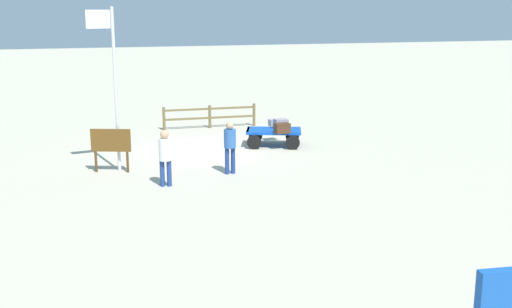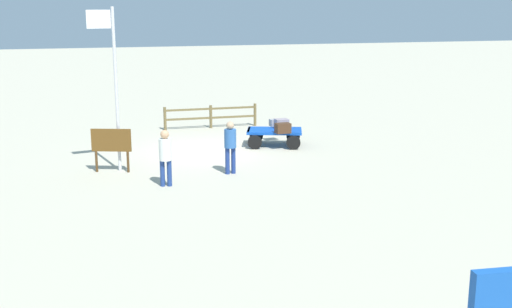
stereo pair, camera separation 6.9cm
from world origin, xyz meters
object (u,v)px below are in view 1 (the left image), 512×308
Objects in this scene: luggage_cart at (273,134)px; signboard at (111,143)px; suitcase_tan at (281,124)px; worker_lead at (165,153)px; worker_trailing at (230,143)px; suitcase_grey at (282,128)px; suitcase_maroon at (276,122)px; flagpole at (112,77)px.

signboard reaches higher than luggage_cart.
suitcase_tan is 0.29× the size of worker_lead.
worker_trailing reaches higher than signboard.
suitcase_grey is 1.13× the size of suitcase_tan.
suitcase_grey is 0.33× the size of worker_lead.
suitcase_tan is at bearing 88.82° from suitcase_maroon.
worker_lead is at bearing 123.88° from signboard.
worker_lead is 3.24m from flagpole.
worker_trailing reaches higher than suitcase_maroon.
suitcase_grey is 6.41m from signboard.
worker_trailing is at bearing -158.24° from worker_lead.
suitcase_tan is 4.64m from worker_trailing.
suitcase_grey is at bearing 99.09° from luggage_cart.
suitcase_tan reaches higher than suitcase_grey.
worker_lead reaches higher than suitcase_grey.
signboard is (6.10, 2.30, 0.47)m from luggage_cart.
worker_lead is (4.70, 4.38, 0.52)m from luggage_cart.
luggage_cart is 4.06× the size of suitcase_maroon.
signboard is at bearing 20.64° from luggage_cart.
suitcase_maroon is 0.41× the size of signboard.
flagpole reaches higher than luggage_cart.
suitcase_tan is (0.01, 0.64, 0.06)m from suitcase_maroon.
suitcase_grey is 0.11× the size of flagpole.
suitcase_maroon is at bearing -99.19° from suitcase_grey.
flagpole is at bearing -21.88° from worker_trailing.
suitcase_tan is 7.02m from flagpole.
suitcase_tan is at bearing -128.50° from worker_trailing.
suitcase_maroon reaches higher than luggage_cart.
luggage_cart is 0.80m from suitcase_grey.
flagpole is (5.94, 2.16, 2.53)m from luggage_cart.
flagpole is (3.39, -1.36, 2.00)m from worker_trailing.
worker_lead is (5.03, 4.48, 0.18)m from suitcase_tan.
flagpole is 2.06m from signboard.
luggage_cart is 0.45× the size of flagpole.
suitcase_tan is 6.87m from signboard.
suitcase_grey is 1.48m from suitcase_maroon.
luggage_cart is at bearing -137.00° from worker_lead.
worker_lead is 0.33× the size of flagpole.
flagpole reaches higher than signboard.
suitcase_grey is 6.59m from flagpole.
flagpole reaches higher than worker_trailing.
suitcase_maroon is at bearing -115.32° from luggage_cart.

